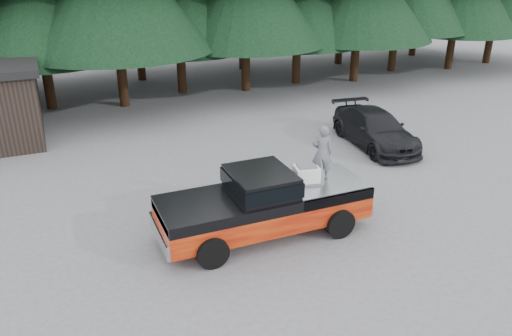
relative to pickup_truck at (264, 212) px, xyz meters
name	(u,v)px	position (x,y,z in m)	size (l,w,h in m)	color
ground	(249,234)	(-0.40, 0.14, -0.67)	(120.00, 120.00, 0.00)	#535456
pickup_truck	(264,212)	(0.00, 0.00, 0.00)	(6.00, 2.04, 1.33)	#C5430E
truck_cab	(261,182)	(-0.10, 0.00, 0.96)	(1.66, 1.90, 0.59)	black
air_compressor	(306,175)	(1.31, 0.04, 0.90)	(0.68, 0.56, 0.46)	silver
man_on_bed	(322,153)	(1.82, 0.10, 1.47)	(0.58, 0.38, 1.60)	#56565D
parked_car	(375,129)	(7.05, 4.69, 0.04)	(1.99, 4.89, 1.42)	black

